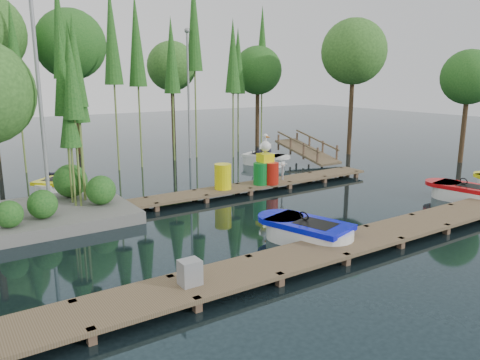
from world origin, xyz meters
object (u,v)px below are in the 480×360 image
boat_yellow_far (60,184)px  yellow_barrel (223,177)px  drum_cluster (266,169)px  island (10,125)px  utility_cabinet (190,272)px  boat_blue (307,233)px  boat_red (465,193)px

boat_yellow_far → yellow_barrel: (5.19, -4.57, 0.52)m
yellow_barrel → boat_yellow_far: bearing=138.7°
yellow_barrel → drum_cluster: bearing=-4.4°
island → yellow_barrel: 7.73m
boat_yellow_far → yellow_barrel: yellow_barrel is taller
utility_cabinet → yellow_barrel: bearing=53.7°
boat_blue → boat_red: 8.16m
boat_red → yellow_barrel: 9.36m
boat_blue → boat_yellow_far: 11.30m
boat_red → utility_cabinet: boat_red is taller
boat_blue → yellow_barrel: bearing=66.3°
boat_yellow_far → drum_cluster: (7.22, -4.72, 0.63)m
island → boat_yellow_far: island is taller
boat_yellow_far → yellow_barrel: 6.93m
boat_red → drum_cluster: drum_cluster is taller
island → utility_cabinet: bearing=-74.4°
boat_blue → yellow_barrel: (0.77, 5.83, 0.51)m
boat_blue → boat_yellow_far: boat_yellow_far is taller
island → boat_blue: bearing=-45.3°
boat_red → boat_yellow_far: 16.25m
utility_cabinet → drum_cluster: (7.18, 6.84, 0.33)m
drum_cluster → yellow_barrel: bearing=175.6°
boat_yellow_far → utility_cabinet: size_ratio=4.98×
boat_blue → boat_red: bearing=-15.4°
boat_blue → utility_cabinet: bearing=178.7°
boat_red → drum_cluster: (-5.36, 5.57, 0.63)m
boat_red → utility_cabinet: size_ratio=5.58×
utility_cabinet → boat_red: bearing=5.8°
boat_blue → utility_cabinet: (-4.37, -1.17, 0.28)m
boat_yellow_far → drum_cluster: size_ratio=1.33×
boat_red → yellow_barrel: size_ratio=3.07×
boat_blue → utility_cabinet: size_ratio=5.92×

